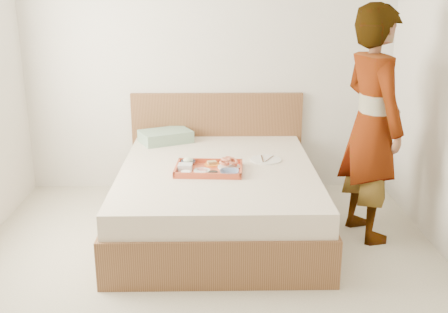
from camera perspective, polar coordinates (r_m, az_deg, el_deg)
name	(u,v)px	position (r m, az deg, el deg)	size (l,w,h in m)	color
ground	(207,291)	(3.67, -1.79, -14.01)	(3.50, 4.00, 0.01)	beige
wall_back	(208,56)	(5.17, -1.65, 10.55)	(3.50, 0.01, 2.60)	silver
wall_front	(191,260)	(1.29, -3.45, -10.89)	(3.50, 0.01, 2.60)	silver
bed	(218,198)	(4.45, -0.67, -4.36)	(1.65, 2.00, 0.53)	brown
headboard	(217,141)	(5.30, -0.74, 1.63)	(1.65, 0.06, 0.95)	brown
pillow	(166,136)	(5.09, -6.18, 2.13)	(0.45, 0.31, 0.11)	gray
tray	(209,168)	(4.25, -1.61, -1.27)	(0.52, 0.38, 0.05)	#C24028
prawn_plate	(229,167)	(4.30, 0.54, -1.10)	(0.18, 0.18, 0.01)	white
navy_bowl_big	(229,173)	(4.13, 0.58, -1.71)	(0.15, 0.15, 0.04)	navy
sauce_dish	(213,174)	(4.12, -1.15, -1.82)	(0.08, 0.08, 0.03)	black
meat_plate	(202,170)	(4.22, -2.35, -1.48)	(0.13, 0.13, 0.01)	white
bread_plate	(212,164)	(4.37, -1.24, -0.83)	(0.13, 0.13, 0.01)	orange
salad_bowl	(188,162)	(4.38, -3.79, -0.63)	(0.12, 0.12, 0.04)	navy
plastic_tub	(185,167)	(4.25, -4.11, -1.10)	(0.11, 0.09, 0.05)	silver
cheese_round	(186,173)	(4.15, -4.03, -1.74)	(0.08, 0.08, 0.03)	white
dinner_plate	(266,160)	(4.54, 4.44, -0.34)	(0.26, 0.26, 0.01)	white
person	(372,125)	(4.30, 15.34, 3.24)	(0.66, 0.43, 1.82)	silver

